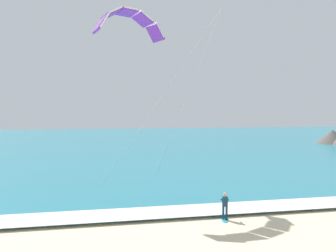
% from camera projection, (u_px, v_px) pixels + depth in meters
% --- Properties ---
extents(sea, '(200.00, 120.00, 0.20)m').
position_uv_depth(sea, '(129.00, 142.00, 85.12)').
color(sea, teal).
rests_on(sea, ground).
extents(surf_foam, '(200.00, 3.07, 0.04)m').
position_uv_depth(surf_foam, '(251.00, 207.00, 27.77)').
color(surf_foam, white).
rests_on(surf_foam, sea).
extents(surfboard, '(0.86, 1.47, 0.09)m').
position_uv_depth(surfboard, '(225.00, 220.00, 25.28)').
color(surfboard, '#239EC6').
rests_on(surfboard, ground).
extents(kitesurfer, '(0.63, 0.62, 1.69)m').
position_uv_depth(kitesurfer, '(225.00, 205.00, 25.26)').
color(kitesurfer, '#143347').
rests_on(kitesurfer, ground).
extents(kite_primary, '(7.48, 10.00, 13.45)m').
position_uv_depth(kite_primary, '(129.00, 21.00, 31.86)').
color(kite_primary, purple).
extents(headland_right, '(6.98, 8.24, 2.91)m').
position_uv_depth(headland_right, '(334.00, 138.00, 80.17)').
color(headland_right, '#56514C').
rests_on(headland_right, ground).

